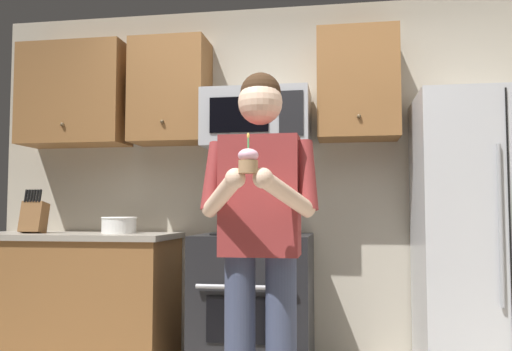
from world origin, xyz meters
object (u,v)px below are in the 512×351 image
(person, at_px, (260,228))
(oven_range, at_px, (254,304))
(microwave, at_px, (257,119))
(refrigerator, at_px, (492,240))
(cupcake, at_px, (248,160))
(knife_block, at_px, (34,217))
(bowl_large_white, at_px, (119,225))

(person, bearing_deg, oven_range, 100.99)
(oven_range, relative_size, microwave, 1.26)
(oven_range, bearing_deg, refrigerator, -1.50)
(person, height_order, cupcake, person)
(refrigerator, distance_m, knife_block, 3.09)
(knife_block, height_order, cupcake, cupcake)
(refrigerator, bearing_deg, bowl_large_white, 178.03)
(oven_range, xyz_separation_m, knife_block, (-1.59, -0.03, 0.58))
(refrigerator, bearing_deg, person, -143.90)
(oven_range, bearing_deg, person, -79.01)
(oven_range, relative_size, knife_block, 2.91)
(refrigerator, distance_m, person, 1.62)
(knife_block, xyz_separation_m, bowl_large_white, (0.61, 0.08, -0.06))
(refrigerator, xyz_separation_m, cupcake, (-1.31, -1.28, 0.39))
(refrigerator, bearing_deg, knife_block, 179.82)
(microwave, bearing_deg, oven_range, -90.02)
(oven_range, relative_size, cupcake, 5.36)
(person, bearing_deg, microwave, 99.83)
(oven_range, height_order, knife_block, knife_block)
(bowl_large_white, bearing_deg, knife_block, -172.92)
(person, bearing_deg, knife_block, 151.60)
(cupcake, bearing_deg, refrigerator, 44.44)
(microwave, relative_size, knife_block, 2.31)
(knife_block, relative_size, person, 0.18)
(person, bearing_deg, bowl_large_white, 138.42)
(bowl_large_white, bearing_deg, refrigerator, -1.97)
(oven_range, height_order, refrigerator, refrigerator)
(bowl_large_white, height_order, cupcake, cupcake)
(oven_range, relative_size, bowl_large_white, 3.73)
(refrigerator, bearing_deg, microwave, 173.97)
(person, bearing_deg, cupcake, -90.00)
(bowl_large_white, relative_size, person, 0.14)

